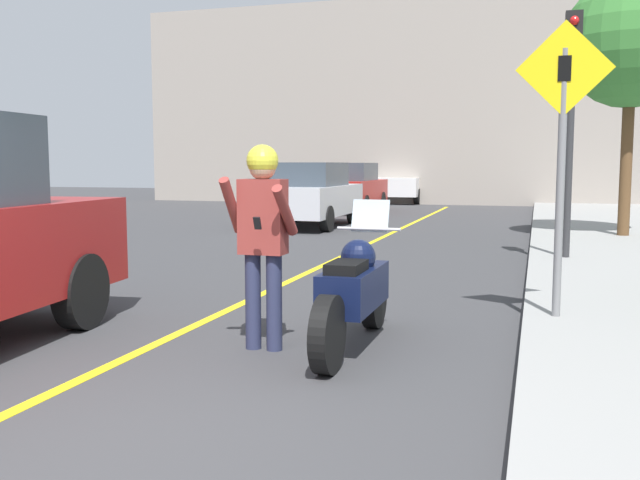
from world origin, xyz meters
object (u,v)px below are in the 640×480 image
(motorcycle, at_px, (354,292))
(parked_car_silver, at_px, (310,194))
(parked_car_red, at_px, (349,187))
(crossing_sign, at_px, (562,141))
(street_tree, at_px, (632,41))
(parked_car_white, at_px, (403,182))
(traffic_light, at_px, (572,89))
(person_biker, at_px, (263,224))

(motorcycle, relative_size, parked_car_silver, 0.54)
(parked_car_silver, relative_size, parked_car_red, 1.00)
(crossing_sign, xyz_separation_m, street_tree, (1.54, 8.84, 2.27))
(street_tree, xyz_separation_m, parked_car_white, (-7.26, 14.04, -3.28))
(traffic_light, distance_m, parked_car_silver, 8.63)
(parked_car_silver, distance_m, parked_car_red, 6.06)
(person_biker, relative_size, parked_car_silver, 0.43)
(person_biker, relative_size, crossing_sign, 0.64)
(traffic_light, distance_m, parked_car_white, 19.20)
(person_biker, distance_m, parked_car_red, 18.42)
(motorcycle, bearing_deg, person_biker, -158.45)
(motorcycle, bearing_deg, parked_car_white, 99.36)
(street_tree, bearing_deg, motorcycle, -108.12)
(crossing_sign, height_order, traffic_light, traffic_light)
(traffic_light, distance_m, parked_car_red, 13.65)
(person_biker, xyz_separation_m, parked_car_red, (-3.91, 18.00, -0.27))
(parked_car_white, bearing_deg, street_tree, -62.66)
(motorcycle, distance_m, parked_car_red, 18.31)
(parked_car_red, bearing_deg, traffic_light, -60.45)
(crossing_sign, xyz_separation_m, traffic_light, (0.25, 4.74, 0.96))
(street_tree, relative_size, parked_car_red, 1.28)
(person_biker, distance_m, parked_car_silver, 12.44)
(crossing_sign, xyz_separation_m, parked_car_white, (-5.72, 22.88, -1.01))
(parked_car_red, bearing_deg, crossing_sign, -68.76)
(traffic_light, bearing_deg, street_tree, 72.59)
(parked_car_silver, xyz_separation_m, parked_car_white, (0.19, 12.42, 0.00))
(crossing_sign, bearing_deg, traffic_light, 86.95)
(crossing_sign, bearing_deg, parked_car_white, 104.03)
(crossing_sign, relative_size, parked_car_red, 0.68)
(motorcycle, relative_size, crossing_sign, 0.80)
(traffic_light, relative_size, parked_car_silver, 0.92)
(traffic_light, height_order, street_tree, street_tree)
(motorcycle, xyz_separation_m, parked_car_white, (-3.97, 24.09, 0.35))
(parked_car_white, bearing_deg, motorcycle, -80.64)
(motorcycle, distance_m, traffic_light, 6.69)
(parked_car_silver, relative_size, parked_car_white, 1.00)
(motorcycle, relative_size, traffic_light, 0.59)
(person_biker, distance_m, parked_car_white, 24.60)
(motorcycle, distance_m, crossing_sign, 2.52)
(parked_car_red, xyz_separation_m, parked_car_white, (0.69, 6.39, 0.00))
(motorcycle, height_order, person_biker, person_biker)
(parked_car_red, bearing_deg, person_biker, -77.74)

